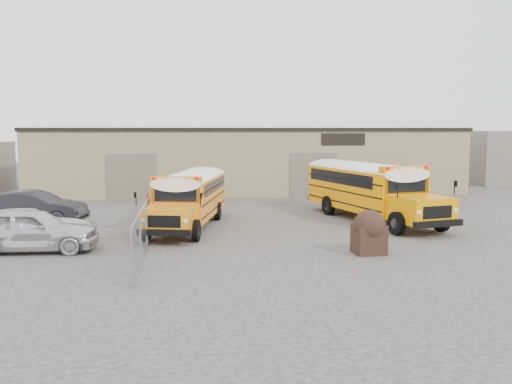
{
  "coord_description": "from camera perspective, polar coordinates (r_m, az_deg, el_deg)",
  "views": [
    {
      "loc": [
        -4.34,
        -22.38,
        4.64
      ],
      "look_at": [
        -1.14,
        4.51,
        1.6
      ],
      "focal_mm": 40.0,
      "sensor_mm": 36.0,
      "label": 1
    }
  ],
  "objects": [
    {
      "name": "car_silver",
      "position": [
        23.08,
        -21.51,
        -3.53
      ],
      "size": [
        4.97,
        2.14,
        1.67
      ],
      "primitive_type": "imported",
      "rotation": [
        0.0,
        0.0,
        1.54
      ],
      "color": "silver",
      "rests_on": "ground"
    },
    {
      "name": "school_bus_left",
      "position": [
        32.51,
        -4.69,
        0.87
      ],
      "size": [
        4.0,
        9.22,
        2.62
      ],
      "color": "orange",
      "rests_on": "ground"
    },
    {
      "name": "car_white",
      "position": [
        24.53,
        -21.6,
        -3.23
      ],
      "size": [
        5.39,
        3.76,
        1.45
      ],
      "primitive_type": "imported",
      "rotation": [
        0.0,
        0.0,
        1.95
      ],
      "color": "silver",
      "rests_on": "ground"
    },
    {
      "name": "car_dark",
      "position": [
        29.59,
        -21.3,
        -1.46
      ],
      "size": [
        5.14,
        2.44,
        1.63
      ],
      "primitive_type": "imported",
      "rotation": [
        0.0,
        0.0,
        1.42
      ],
      "color": "black",
      "rests_on": "ground"
    },
    {
      "name": "chainlink_fence",
      "position": [
        25.71,
        -10.42,
        -2.06
      ],
      "size": [
        0.07,
        18.07,
        1.81
      ],
      "color": "gray",
      "rests_on": "ground"
    },
    {
      "name": "tarp_bundle",
      "position": [
        21.54,
        11.24,
        -3.88
      ],
      "size": [
        1.2,
        1.2,
        1.64
      ],
      "color": "black",
      "rests_on": "ground"
    },
    {
      "name": "ground",
      "position": [
        23.27,
        4.12,
        -5.11
      ],
      "size": [
        120.0,
        120.0,
        0.0
      ],
      "primitive_type": "plane",
      "color": "#322F2D",
      "rests_on": "ground"
    },
    {
      "name": "school_bus_right",
      "position": [
        34.78,
        5.85,
        1.53
      ],
      "size": [
        4.83,
        10.36,
        2.95
      ],
      "color": "#F59200",
      "rests_on": "ground"
    },
    {
      "name": "warehouse",
      "position": [
        42.66,
        -0.94,
        3.36
      ],
      "size": [
        30.2,
        10.2,
        4.67
      ],
      "color": "#947E5B",
      "rests_on": "ground"
    }
  ]
}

